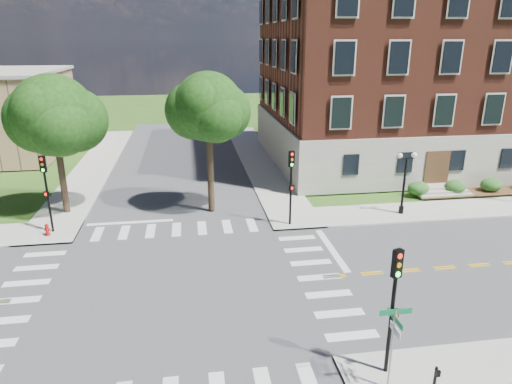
{
  "coord_description": "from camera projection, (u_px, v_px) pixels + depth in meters",
  "views": [
    {
      "loc": [
        1.03,
        -19.64,
        11.46
      ],
      "look_at": [
        4.65,
        4.43,
        3.2
      ],
      "focal_mm": 32.0,
      "sensor_mm": 36.0,
      "label": 1
    }
  ],
  "objects": [
    {
      "name": "ground",
      "position": [
        174.0,
        289.0,
        21.93
      ],
      "size": [
        160.0,
        160.0,
        0.0
      ],
      "primitive_type": "plane",
      "color": "#2D5718",
      "rests_on": "ground"
    },
    {
      "name": "road_ew",
      "position": [
        174.0,
        289.0,
        21.93
      ],
      "size": [
        90.0,
        12.0,
        0.01
      ],
      "primitive_type": "cube",
      "color": "#3D3D3F",
      "rests_on": "ground"
    },
    {
      "name": "road_ns",
      "position": [
        174.0,
        289.0,
        21.93
      ],
      "size": [
        12.0,
        90.0,
        0.01
      ],
      "primitive_type": "cube",
      "color": "#3D3D3F",
      "rests_on": "ground"
    },
    {
      "name": "sidewalk_ne",
      "position": [
        362.0,
        180.0,
        38.48
      ],
      "size": [
        34.0,
        34.0,
        0.12
      ],
      "color": "#9E9B93",
      "rests_on": "ground"
    },
    {
      "name": "crosswalk_east",
      "position": [
        319.0,
        278.0,
        22.95
      ],
      "size": [
        2.2,
        10.2,
        0.02
      ],
      "primitive_type": null,
      "color": "silver",
      "rests_on": "ground"
    },
    {
      "name": "stop_bar_east",
      "position": [
        332.0,
        250.0,
        25.98
      ],
      "size": [
        0.4,
        5.5,
        0.0
      ],
      "primitive_type": "cube",
      "color": "silver",
      "rests_on": "ground"
    },
    {
      "name": "main_building",
      "position": [
        430.0,
        72.0,
        43.23
      ],
      "size": [
        30.6,
        22.4,
        16.5
      ],
      "color": "gray",
      "rests_on": "ground"
    },
    {
      "name": "tree_c",
      "position": [
        54.0,
        116.0,
        29.19
      ],
      "size": [
        5.29,
        5.29,
        9.26
      ],
      "color": "#2E2217",
      "rests_on": "ground"
    },
    {
      "name": "tree_d",
      "position": [
        208.0,
        108.0,
        29.42
      ],
      "size": [
        4.53,
        4.53,
        9.37
      ],
      "color": "#2E2217",
      "rests_on": "ground"
    },
    {
      "name": "traffic_signal_se",
      "position": [
        394.0,
        297.0,
        15.36
      ],
      "size": [
        0.37,
        0.44,
        4.8
      ],
      "color": "black",
      "rests_on": "ground"
    },
    {
      "name": "traffic_signal_ne",
      "position": [
        291.0,
        178.0,
        28.25
      ],
      "size": [
        0.38,
        0.46,
        4.8
      ],
      "color": "black",
      "rests_on": "ground"
    },
    {
      "name": "traffic_signal_nw",
      "position": [
        46.0,
        184.0,
        27.14
      ],
      "size": [
        0.38,
        0.46,
        4.8
      ],
      "color": "black",
      "rests_on": "ground"
    },
    {
      "name": "twin_lamp_west",
      "position": [
        404.0,
        179.0,
        30.29
      ],
      "size": [
        1.36,
        0.36,
        4.23
      ],
      "color": "black",
      "rests_on": "ground"
    },
    {
      "name": "street_sign_pole",
      "position": [
        394.0,
        333.0,
        14.88
      ],
      "size": [
        1.1,
        1.1,
        3.1
      ],
      "color": "gray",
      "rests_on": "ground"
    },
    {
      "name": "push_button_post",
      "position": [
        435.0,
        381.0,
        14.93
      ],
      "size": [
        0.14,
        0.21,
        1.2
      ],
      "color": "black",
      "rests_on": "ground"
    },
    {
      "name": "fire_hydrant",
      "position": [
        47.0,
        230.0,
        27.46
      ],
      "size": [
        0.35,
        0.35,
        0.75
      ],
      "color": "#A20C0E",
      "rests_on": "ground"
    }
  ]
}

